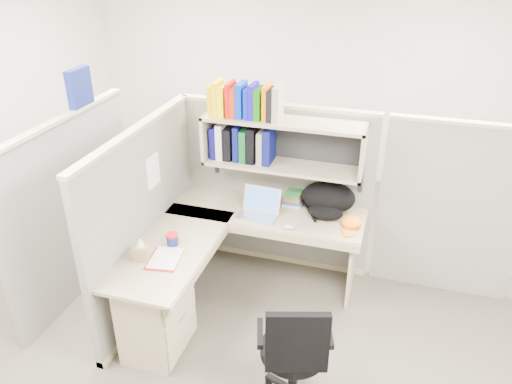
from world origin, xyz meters
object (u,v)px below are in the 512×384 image
(laptop, at_px, (258,205))
(snack_canister, at_px, (172,239))
(task_chair, at_px, (293,368))
(backpack, at_px, (327,200))
(desk, at_px, (189,286))

(laptop, distance_m, snack_canister, 0.81)
(laptop, height_order, task_chair, laptop)
(laptop, xyz_separation_m, backpack, (0.57, 0.23, 0.02))
(desk, height_order, task_chair, task_chair)
(desk, height_order, laptop, laptop)
(desk, distance_m, snack_canister, 0.40)
(backpack, xyz_separation_m, task_chair, (0.05, -1.45, -0.53))
(laptop, height_order, backpack, backpack)
(laptop, distance_m, task_chair, 1.47)
(snack_canister, xyz_separation_m, task_chair, (1.15, -0.61, -0.44))
(snack_canister, bearing_deg, desk, -35.25)
(laptop, relative_size, task_chair, 0.36)
(desk, relative_size, laptop, 5.14)
(desk, relative_size, backpack, 3.70)
(backpack, distance_m, snack_canister, 1.39)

